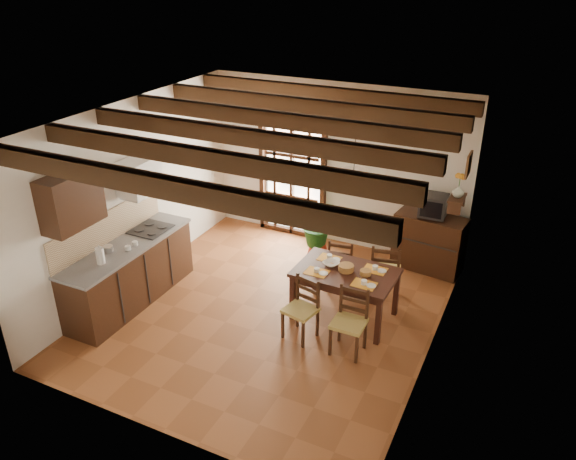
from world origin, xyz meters
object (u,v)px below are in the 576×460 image
Objects in this scene: sideboard at (429,243)px; chair_near_right at (348,333)px; chair_far_left at (341,272)px; chair_near_left at (301,320)px; crt_tv at (433,206)px; pendant_lamp at (354,176)px; chair_far_right at (384,281)px; potted_plant at (319,225)px; dining_table at (346,277)px; kitchen_counter at (130,272)px.

chair_near_right is at bearing -91.78° from sideboard.
sideboard reaches higher than chair_far_left.
sideboard is at bearing 79.64° from chair_near_left.
chair_near_right is 2.61m from sideboard.
crt_tv is (1.04, 1.15, 0.85)m from chair_far_left.
crt_tv is at bearing 67.46° from pendant_lamp.
chair_far_right is at bearing -108.38° from crt_tv.
potted_plant is (-0.72, 0.80, 0.31)m from chair_far_left.
pendant_lamp is at bearing -53.68° from potted_plant.
potted_plant is at bearing 126.32° from pendant_lamp.
kitchen_counter is at bearing -160.18° from dining_table.
dining_table is 0.85m from chair_near_right.
chair_near_right is at bearing -63.97° from dining_table.
sideboard is at bearing 88.92° from crt_tv.
sideboard is 2.50m from pendant_lamp.
chair_far_left is (0.04, 1.39, -0.00)m from chair_near_left.
pendant_lamp is at bearing -113.62° from crt_tv.
chair_near_left is 2.01m from pendant_lamp.
chair_far_left is at bearing -133.24° from crt_tv.
chair_far_left is 0.44× the size of potted_plant.
chair_far_left is at bearing 117.54° from pendant_lamp.
pendant_lamp reaches higher than potted_plant.
crt_tv is 1.88m from potted_plant.
pendant_lamp is at bearing 19.80° from kitchen_counter.
chair_near_left is 2.07× the size of crt_tv.
pendant_lamp is at bearing 111.47° from chair_near_right.
potted_plant reaches higher than chair_near_left.
chair_near_right is at bearing 76.13° from chair_far_right.
chair_near_right is (0.32, -0.70, -0.37)m from dining_table.
chair_near_right is 0.95× the size of chair_far_right.
chair_far_left is at bearing -13.80° from chair_far_right.
pendant_lamp is at bearing 46.07° from chair_far_right.
chair_far_right is at bearing 88.02° from chair_near_right.
chair_near_right is 1.39m from chair_far_right.
potted_plant is at bearing -161.06° from sideboard.
dining_table is at bearing 18.06° from kitchen_counter.
chair_near_right is at bearing 11.05° from chair_near_left.
chair_near_right is 2.73m from crt_tv.
chair_far_right reaches higher than dining_table.
chair_near_right is 1.54m from chair_far_left.
potted_plant is (-1.03, 1.50, -0.07)m from dining_table.
crt_tv is at bearing 37.48° from kitchen_counter.
potted_plant is (-1.76, -0.36, -0.54)m from crt_tv.
chair_near_left is at bearing 50.21° from chair_far_right.
dining_table is 0.85m from chair_far_right.
kitchen_counter is at bearing 23.27° from chair_far_left.
dining_table is 1.64× the size of chair_far_left.
potted_plant is 2.27× the size of pendant_lamp.
chair_far_right is 1.64m from potted_plant.
chair_far_right is 1.10× the size of pendant_lamp.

